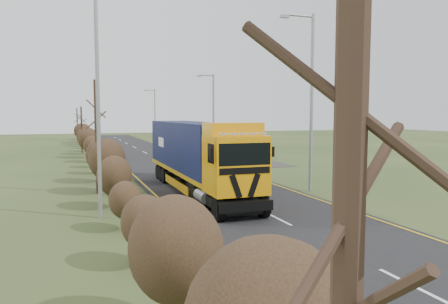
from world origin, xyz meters
name	(u,v)px	position (x,y,z in m)	size (l,w,h in m)	color
ground	(238,200)	(0.00, 0.00, 0.00)	(160.00, 160.00, 0.00)	#2D3F1B
road	(187,174)	(0.00, 10.00, 0.01)	(8.00, 120.00, 0.02)	black
layby	(225,157)	(6.50, 20.00, 0.01)	(6.00, 18.00, 0.02)	#2F2C2A
lane_markings	(188,174)	(0.00, 9.69, 0.03)	(7.52, 116.00, 0.01)	gold
hedgerow	(102,157)	(-6.00, 7.89, 1.62)	(2.24, 102.04, 6.05)	black
lorry	(197,152)	(-1.41, 2.46, 2.21)	(2.73, 13.98, 3.90)	black
car_red_hatchback	(232,152)	(6.92, 19.11, 0.59)	(1.40, 3.47, 1.18)	#9B0A07
car_blue_sedan	(246,150)	(8.50, 19.53, 0.76)	(1.60, 4.58, 1.51)	#0A0E38
streetlight_near	(310,95)	(4.47, 0.87, 5.30)	(2.03, 0.19, 9.59)	gray
streetlight_mid	(213,113)	(4.99, 19.27, 4.36)	(1.71, 0.18, 7.97)	gray
streetlight_far	(154,113)	(4.51, 46.12, 4.36)	(1.71, 0.18, 7.97)	gray
left_pole	(98,89)	(-6.74, -1.66, 5.24)	(0.16, 0.16, 10.48)	gray
speed_sign	(247,149)	(4.20, 9.00, 1.72)	(0.67, 0.10, 2.44)	gray
warning_board	(196,145)	(4.20, 22.38, 1.14)	(0.72, 0.11, 1.87)	gray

